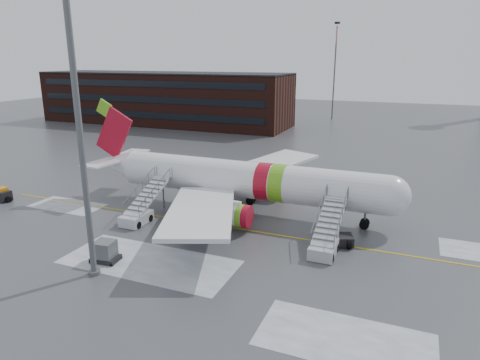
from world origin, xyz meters
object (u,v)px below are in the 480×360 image
at_px(pushback_tug, 332,236).
at_px(uld_container, 105,252).
at_px(airstair_fwd, 326,240).
at_px(light_mast_near, 73,71).
at_px(airliner, 239,180).
at_px(airstair_aft, 141,211).
at_px(baggage_tractor, 1,195).

bearing_deg(pushback_tug, uld_container, -148.20).
xyz_separation_m(airstair_fwd, light_mast_near, (-15.26, -10.47, 13.74)).
bearing_deg(airstair_fwd, airliner, 148.16).
distance_m(airstair_fwd, pushback_tug, 1.61).
relative_size(airliner, airstair_fwd, 4.55).
bearing_deg(airstair_aft, baggage_tractor, -177.94).
height_order(airstair_fwd, pushback_tug, airstair_fwd).
xyz_separation_m(airstair_fwd, pushback_tug, (0.26, 1.57, -0.28)).
height_order(airstair_aft, pushback_tug, airstair_aft).
distance_m(airstair_aft, pushback_tug, 18.68).
bearing_deg(baggage_tractor, airstair_aft, 2.06).
xyz_separation_m(airliner, baggage_tractor, (-26.23, -7.20, -2.78)).
xyz_separation_m(airstair_fwd, airstair_aft, (-18.36, 0.00, 0.00)).
relative_size(airstair_aft, light_mast_near, 0.27).
distance_m(airliner, pushback_tug, 12.16).
bearing_deg(baggage_tractor, pushback_tug, 3.45).
bearing_deg(uld_container, airstair_aft, 106.54).
height_order(airstair_aft, uld_container, airstair_aft).
bearing_deg(pushback_tug, light_mast_near, -142.19).
xyz_separation_m(airliner, airstair_aft, (-7.84, -6.54, -2.35)).
distance_m(airstair_fwd, light_mast_near, 23.05).
height_order(baggage_tractor, light_mast_near, light_mast_near).
relative_size(airliner, light_mast_near, 1.21).
relative_size(airstair_fwd, baggage_tractor, 2.61).
relative_size(baggage_tractor, light_mast_near, 0.10).
bearing_deg(airliner, baggage_tractor, -164.65).
distance_m(airliner, airstair_aft, 10.47).
bearing_deg(airstair_fwd, baggage_tractor, -178.97).
distance_m(pushback_tug, uld_container, 18.96).
relative_size(pushback_tug, light_mast_near, 0.12).
height_order(airliner, airstair_aft, airliner).
distance_m(airliner, baggage_tractor, 27.34).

